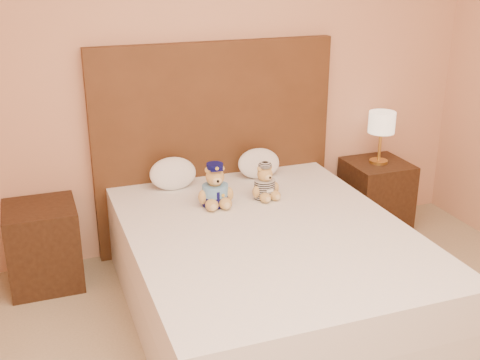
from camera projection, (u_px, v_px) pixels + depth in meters
name	position (u px, v px, depth m)	size (l,w,h in m)	color
room_walls	(344.00, 21.00, 2.42)	(4.04, 4.52, 2.72)	tan
bed	(267.00, 270.00, 3.62)	(1.60, 2.00, 0.55)	white
headboard	(215.00, 147.00, 4.33)	(1.75, 0.08, 1.50)	#512F18
nightstand_left	(43.00, 246.00, 3.92)	(0.45, 0.45, 0.55)	#382111
nightstand_right	(375.00, 196.00, 4.72)	(0.45, 0.45, 0.55)	#382111
lamp	(382.00, 125.00, 4.51)	(0.20, 0.20, 0.40)	gold
teddy_police	(215.00, 185.00, 3.80)	(0.24, 0.23, 0.28)	tan
teddy_prisoner	(265.00, 181.00, 3.92)	(0.21, 0.20, 0.23)	tan
pillow_left	(173.00, 172.00, 4.09)	(0.32, 0.21, 0.23)	white
pillow_right	(259.00, 162.00, 4.29)	(0.31, 0.20, 0.22)	white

